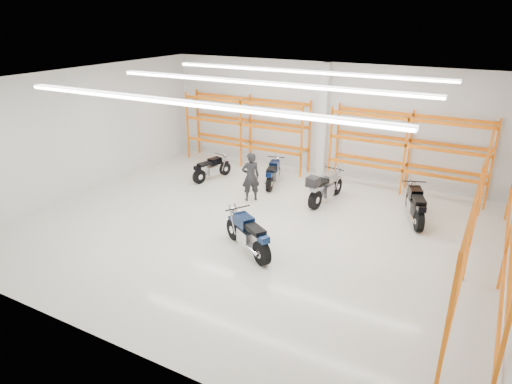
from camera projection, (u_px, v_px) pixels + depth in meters
The scene contains 12 objects.
ground at pixel (252, 228), 14.22m from camera, with size 14.00×14.00×0.00m, color silver.
room_shell at pixel (252, 125), 13.03m from camera, with size 14.02×12.02×4.51m.
motorcycle_main at pixel (249, 236), 12.58m from camera, with size 2.07×1.35×1.14m.
motorcycle_back_a at pixel (211, 169), 18.16m from camera, with size 0.81×1.89×0.95m.
motorcycle_back_b at pixel (273, 174), 17.53m from camera, with size 0.80×2.01×1.00m.
motorcycle_back_c at pixel (324, 188), 15.86m from camera, with size 0.78×2.35×1.21m.
motorcycle_back_d at pixel (415, 206), 14.51m from camera, with size 1.07×2.22×1.14m.
standing_man at pixel (251, 177), 16.02m from camera, with size 0.65×0.42×1.77m, color black.
structural_column at pixel (324, 121), 18.12m from camera, with size 0.32×0.32×4.50m, color white.
pallet_racking_back_left at pixel (246, 124), 19.54m from camera, with size 5.67×0.87×3.00m.
pallet_racking_back_right at pixel (408, 145), 16.49m from camera, with size 5.67×0.87×3.00m.
pallet_racking_side at pixel (494, 218), 10.64m from camera, with size 0.87×9.07×3.00m.
Camera 1 is at (6.29, -11.14, 6.30)m, focal length 32.00 mm.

